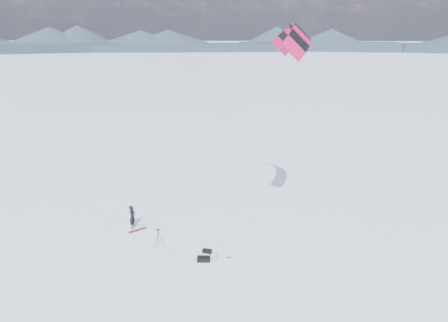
# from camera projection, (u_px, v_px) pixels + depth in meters

# --- Properties ---
(ground) EXTENTS (1800.00, 1800.00, 0.00)m
(ground) POSITION_uv_depth(u_px,v_px,m) (156.00, 242.00, 25.99)
(ground) COLOR white
(horizon_hills) EXTENTS (704.00, 704.42, 10.30)m
(horizon_hills) POSITION_uv_depth(u_px,v_px,m) (152.00, 182.00, 24.54)
(horizon_hills) COLOR black
(horizon_hills) RESTS_ON ground
(snow_tracks) EXTENTS (17.62, 14.39, 0.01)m
(snow_tracks) POSITION_uv_depth(u_px,v_px,m) (148.00, 247.00, 25.42)
(snow_tracks) COLOR silver
(snow_tracks) RESTS_ON ground
(snowkiter) EXTENTS (0.45, 0.66, 1.78)m
(snowkiter) POSITION_uv_depth(u_px,v_px,m) (133.00, 227.00, 27.97)
(snowkiter) COLOR black
(snowkiter) RESTS_ON ground
(snowboard) EXTENTS (1.19, 1.07, 0.04)m
(snowboard) POSITION_uv_depth(u_px,v_px,m) (137.00, 230.00, 27.53)
(snowboard) COLOR maroon
(snowboard) RESTS_ON ground
(tripod) EXTENTS (0.63, 0.68, 1.34)m
(tripod) POSITION_uv_depth(u_px,v_px,m) (158.00, 235.00, 25.19)
(tripod) COLOR black
(tripod) RESTS_ON ground
(gear_bag_a) EXTENTS (0.86, 0.47, 0.37)m
(gear_bag_a) POSITION_uv_depth(u_px,v_px,m) (204.00, 259.00, 23.75)
(gear_bag_a) COLOR black
(gear_bag_a) RESTS_ON ground
(gear_bag_b) EXTENTS (0.65, 0.38, 0.28)m
(gear_bag_b) POSITION_uv_depth(u_px,v_px,m) (207.00, 251.00, 24.69)
(gear_bag_b) COLOR black
(gear_bag_b) RESTS_ON ground
(power_kite) EXTENTS (12.41, 6.43, 13.08)m
(power_kite) POSITION_uv_depth(u_px,v_px,m) (294.00, 40.00, 23.35)
(power_kite) COLOR #C61149
(power_kite) RESTS_ON ground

